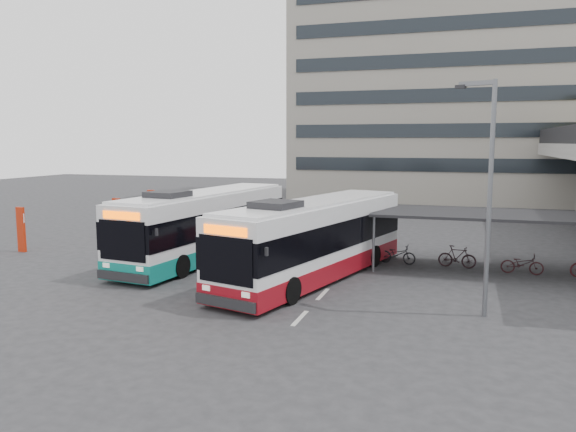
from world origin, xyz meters
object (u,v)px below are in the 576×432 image
(bus_teal, at_px, (206,225))
(lamp_post, at_px, (487,184))
(bus_main, at_px, (315,240))
(pedestrian, at_px, (265,251))

(bus_teal, bearing_deg, lamp_post, -16.86)
(bus_main, distance_m, pedestrian, 2.88)
(bus_teal, relative_size, lamp_post, 1.61)
(bus_main, bearing_deg, pedestrian, 173.36)
(lamp_post, bearing_deg, bus_teal, 176.75)
(lamp_post, bearing_deg, pedestrian, 175.19)
(bus_teal, xyz_separation_m, pedestrian, (3.45, -1.23, -0.82))
(bus_main, xyz_separation_m, pedestrian, (-2.58, 1.02, -0.81))
(pedestrian, xyz_separation_m, lamp_post, (9.04, -4.29, 3.48))
(bus_main, height_order, pedestrian, bus_main)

